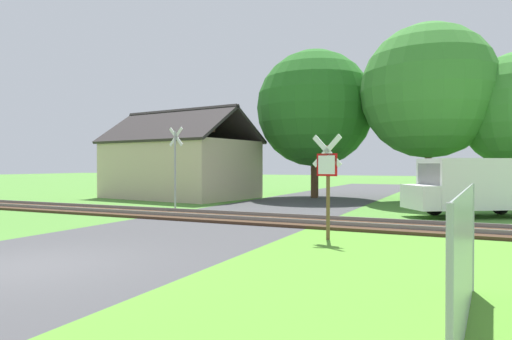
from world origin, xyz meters
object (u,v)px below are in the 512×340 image
at_px(house, 180,167).
at_px(fence_panel, 465,262).
at_px(mail_truck, 476,185).
at_px(crossing_sign_far, 175,162).
at_px(tree_right, 429,91).
at_px(stop_sign_near, 328,177).
at_px(tree_center, 315,109).

xyz_separation_m(house, fence_panel, (15.82, -17.29, -1.02)).
height_order(mail_truck, fence_panel, mail_truck).
height_order(crossing_sign_far, house, house).
distance_m(crossing_sign_far, house, 7.28).
bearing_deg(crossing_sign_far, tree_right, 54.34).
bearing_deg(fence_panel, stop_sign_near, 32.42).
height_order(stop_sign_near, crossing_sign_far, crossing_sign_far).
distance_m(tree_center, tree_right, 6.59).
height_order(tree_center, mail_truck, tree_center).
bearing_deg(house, mail_truck, -5.04).
distance_m(crossing_sign_far, mail_truck, 12.46).
bearing_deg(fence_panel, house, 45.22).
relative_size(mail_truck, fence_panel, 1.23).
distance_m(house, fence_panel, 23.46).
bearing_deg(house, crossing_sign_far, -48.84).
bearing_deg(tree_right, house, -168.74).
bearing_deg(house, tree_right, 19.78).
relative_size(crossing_sign_far, tree_center, 0.41).
height_order(crossing_sign_far, fence_panel, crossing_sign_far).
distance_m(mail_truck, fence_panel, 13.41).
height_order(stop_sign_near, tree_right, tree_right).
relative_size(tree_center, mail_truck, 1.75).
bearing_deg(tree_center, tree_right, -5.86).
bearing_deg(stop_sign_near, house, -29.47).
xyz_separation_m(crossing_sign_far, tree_center, (3.50, 9.57, 3.29)).
bearing_deg(crossing_sign_far, mail_truck, 23.10).
height_order(house, tree_center, tree_center).
relative_size(stop_sign_near, mail_truck, 0.55).
bearing_deg(tree_right, crossing_sign_far, -138.42).
xyz_separation_m(house, tree_right, (13.96, 2.78, 4.06)).
bearing_deg(tree_center, fence_panel, -67.97).
height_order(crossing_sign_far, tree_right, tree_right).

